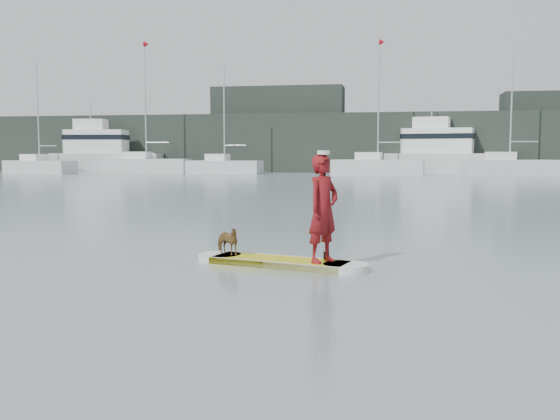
% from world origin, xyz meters
% --- Properties ---
extents(ground, '(140.00, 140.00, 0.00)m').
position_xyz_m(ground, '(0.00, 0.00, 0.00)').
color(ground, slate).
rests_on(ground, ground).
extents(paddleboard, '(3.22, 1.42, 0.12)m').
position_xyz_m(paddleboard, '(0.44, -1.65, 0.06)').
color(paddleboard, gold).
rests_on(paddleboard, ground).
extents(paddler, '(0.75, 0.81, 1.87)m').
position_xyz_m(paddler, '(1.24, -1.85, 1.05)').
color(paddler, maroon).
rests_on(paddler, paddleboard).
extents(white_cap, '(0.22, 0.22, 0.07)m').
position_xyz_m(white_cap, '(1.24, -1.85, 2.02)').
color(white_cap, silver).
rests_on(white_cap, paddler).
extents(dog, '(0.68, 0.58, 0.53)m').
position_xyz_m(dog, '(-0.63, -1.37, 0.38)').
color(dog, brown).
rests_on(dog, paddleboard).
extents(paddle, '(0.11, 0.30, 2.00)m').
position_xyz_m(paddle, '(1.27, -1.57, 0.80)').
color(paddle, black).
rests_on(paddle, ground).
extents(sailboat_a, '(7.64, 3.74, 10.63)m').
position_xyz_m(sailboat_a, '(-31.79, 43.25, 0.74)').
color(sailboat_a, silver).
rests_on(sailboat_a, ground).
extents(sailboat_b, '(8.69, 2.75, 12.85)m').
position_xyz_m(sailboat_b, '(-21.90, 46.03, 0.89)').
color(sailboat_b, silver).
rests_on(sailboat_b, ground).
extents(sailboat_c, '(7.21, 2.87, 10.13)m').
position_xyz_m(sailboat_c, '(-13.50, 44.72, 0.75)').
color(sailboat_c, silver).
rests_on(sailboat_c, ground).
extents(sailboat_d, '(8.47, 3.35, 12.17)m').
position_xyz_m(sailboat_d, '(0.83, 45.11, 0.87)').
color(sailboat_d, silver).
rests_on(sailboat_d, ground).
extents(sailboat_e, '(8.21, 3.57, 11.53)m').
position_xyz_m(sailboat_e, '(12.23, 44.68, 0.83)').
color(sailboat_e, silver).
rests_on(sailboat_e, ground).
extents(motor_yacht_a, '(12.35, 5.85, 7.12)m').
position_xyz_m(motor_yacht_a, '(7.06, 48.94, 2.00)').
color(motor_yacht_a, silver).
rests_on(motor_yacht_a, ground).
extents(motor_yacht_b, '(11.25, 5.23, 7.15)m').
position_xyz_m(motor_yacht_b, '(-27.08, 47.24, 2.01)').
color(motor_yacht_b, silver).
rests_on(motor_yacht_b, ground).
extents(shore_mass, '(90.00, 6.00, 6.00)m').
position_xyz_m(shore_mass, '(0.00, 53.00, 3.00)').
color(shore_mass, black).
rests_on(shore_mass, ground).
extents(shore_building_west, '(14.00, 4.00, 9.00)m').
position_xyz_m(shore_building_west, '(-10.00, 54.00, 4.50)').
color(shore_building_west, black).
rests_on(shore_building_west, ground).
extents(shore_building_east, '(10.00, 4.00, 8.00)m').
position_xyz_m(shore_building_east, '(18.00, 54.00, 4.00)').
color(shore_building_east, black).
rests_on(shore_building_east, ground).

